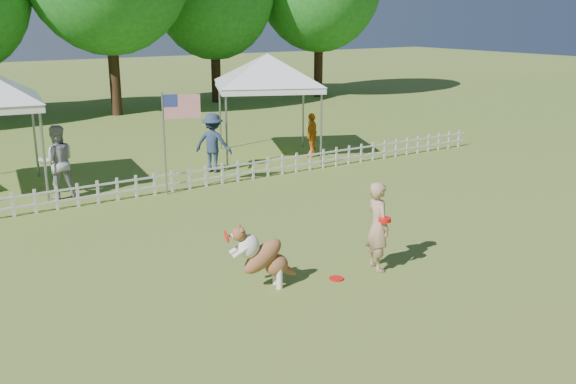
% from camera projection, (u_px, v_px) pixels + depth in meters
% --- Properties ---
extents(ground, '(120.00, 120.00, 0.00)m').
position_uv_depth(ground, '(340.00, 276.00, 11.67)').
color(ground, '#466C22').
rests_on(ground, ground).
extents(picket_fence, '(22.00, 0.08, 0.60)m').
position_uv_depth(picket_fence, '(181.00, 180.00, 17.23)').
color(picket_fence, silver).
rests_on(picket_fence, ground).
extents(handler, '(0.54, 0.69, 1.69)m').
position_uv_depth(handler, '(378.00, 226.00, 11.77)').
color(handler, tan).
rests_on(handler, ground).
extents(dog, '(1.21, 0.61, 1.19)m').
position_uv_depth(dog, '(264.00, 256.00, 11.00)').
color(dog, brown).
rests_on(dog, ground).
extents(frisbee_on_turf, '(0.31, 0.31, 0.02)m').
position_uv_depth(frisbee_on_turf, '(336.00, 279.00, 11.53)').
color(frisbee_on_turf, red).
rests_on(frisbee_on_turf, ground).
extents(canopy_tent_right, '(4.21, 4.21, 3.30)m').
position_uv_depth(canopy_tent_right, '(268.00, 107.00, 20.97)').
color(canopy_tent_right, silver).
rests_on(canopy_tent_right, ground).
extents(flag_pole, '(1.01, 0.41, 2.68)m').
position_uv_depth(flag_pole, '(165.00, 145.00, 16.58)').
color(flag_pole, gray).
rests_on(flag_pole, ground).
extents(spectator_a, '(1.01, 0.84, 1.90)m').
position_uv_depth(spectator_a, '(57.00, 162.00, 16.39)').
color(spectator_a, '#9F9DA3').
rests_on(spectator_a, ground).
extents(spectator_b, '(1.25, 1.29, 1.77)m').
position_uv_depth(spectator_b, '(213.00, 143.00, 19.15)').
color(spectator_b, '#23314B').
rests_on(spectator_b, ground).
extents(spectator_c, '(0.90, 0.80, 1.46)m').
position_uv_depth(spectator_c, '(312.00, 135.00, 21.19)').
color(spectator_c, orange).
rests_on(spectator_c, ground).
extents(tree_right, '(6.20, 6.20, 10.40)m').
position_uv_depth(tree_right, '(214.00, 2.00, 33.15)').
color(tree_right, '#1E651C').
rests_on(tree_right, ground).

